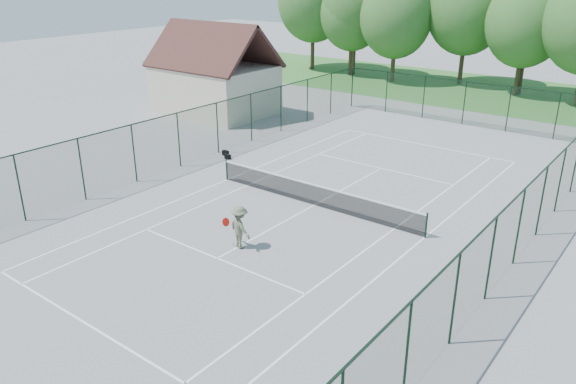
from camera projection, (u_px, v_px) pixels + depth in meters
The scene contains 10 objects.
ground at pixel (314, 205), 25.92m from camera, with size 140.00×140.00×0.00m, color gray.
grass_far at pixel (515, 95), 48.01m from camera, with size 80.00×16.00×0.01m, color #3B7A32.
court_lines at pixel (314, 205), 25.92m from camera, with size 11.05×23.85×0.01m.
tennis_net at pixel (314, 194), 25.70m from camera, with size 11.08×0.08×1.10m.
fence_enclosure at pixel (315, 174), 25.33m from camera, with size 18.05×36.05×3.02m.
utility_building at pixel (214, 71), 41.13m from camera, with size 8.60×6.27×6.63m.
tree_line_far at pixel (526, 22), 45.77m from camera, with size 39.40×6.40×9.70m.
sports_bag_a at pixel (225, 153), 32.68m from camera, with size 0.37×0.22×0.29m, color black.
sports_bag_b at pixel (228, 157), 32.09m from camera, with size 0.34×0.21×0.27m, color black.
tennis_player at pixel (240, 227), 21.72m from camera, with size 1.67×0.96×1.74m.
Camera 1 is at (13.50, -19.65, 10.27)m, focal length 35.00 mm.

